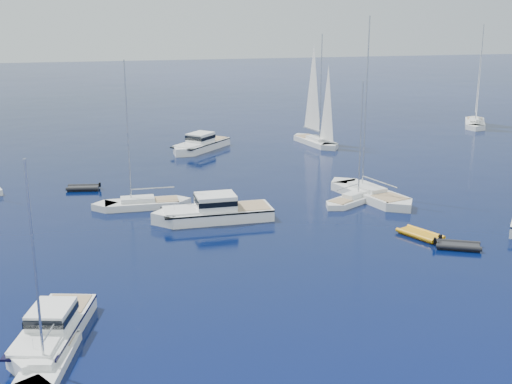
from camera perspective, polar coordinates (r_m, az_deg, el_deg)
The scene contains 13 objects.
ground at distance 40.79m, azimuth 8.34°, elevation -12.23°, with size 400.00×400.00×0.00m, color #08134C.
motor_cruiser_left at distance 42.04m, azimuth -16.83°, elevation -11.89°, with size 3.02×9.86×2.59m, color white, non-canonical shape.
motor_cruiser_centre at distance 61.19m, azimuth -3.63°, elevation -2.38°, with size 3.58×11.71×3.08m, color white, non-canonical shape.
motor_cruiser_distant at distance 90.41m, azimuth -4.78°, elevation 3.57°, with size 3.39×11.08×2.91m, color white, non-canonical shape.
sailboat_fore at distance 39.51m, azimuth -17.06°, elevation -13.79°, with size 2.15×8.26×12.14m, color white, non-canonical shape.
sailboat_mid_r at distance 68.85m, azimuth 9.59°, elevation -0.50°, with size 3.27×12.57×18.48m, color silver, non-canonical shape.
sailboat_mid_l at distance 65.72m, azimuth -9.62°, elevation -1.29°, with size 2.58×9.91×14.56m, color silver, non-canonical shape.
sailboat_centre at distance 67.09m, azimuth 8.21°, elevation -0.88°, with size 2.18×8.37×12.30m, color silver, non-canonical shape.
sailboat_sails_r at distance 94.14m, azimuth 5.04°, elevation 4.05°, with size 2.76×10.61×15.60m, color silver, non-canonical shape.
sailboat_sails_far at distance 113.58m, azimuth 18.01°, elevation 5.36°, with size 2.91×11.18×16.43m, color white, non-canonical shape.
tender_yellow at distance 58.44m, azimuth 13.70°, elevation -3.70°, with size 2.17×4.02×0.95m, color orange, non-canonical shape.
tender_grey_near at distance 56.61m, azimuth 16.71°, elevation -4.57°, with size 2.01×3.67×0.95m, color black, non-canonical shape.
tender_grey_far at distance 73.14m, azimuth -14.40°, elevation 0.18°, with size 1.94×3.50×0.95m, color black, non-canonical shape.
Camera 1 is at (-13.40, -33.49, 19.04)m, focal length 47.30 mm.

